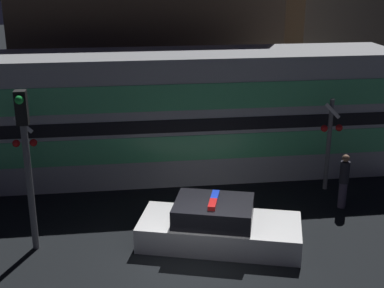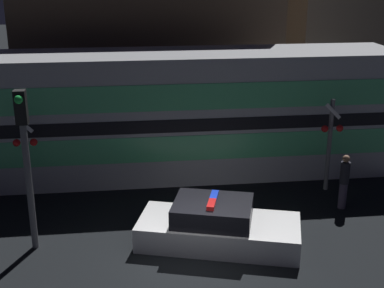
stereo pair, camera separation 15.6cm
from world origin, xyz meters
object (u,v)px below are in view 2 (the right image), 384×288
Objects in this scene: crossing_signal_near at (330,140)px; traffic_light_corner at (26,153)px; police_car at (217,227)px; train at (172,114)px; pedestrian at (344,181)px.

traffic_light_corner reaches higher than crossing_signal_near.
traffic_light_corner is (-5.09, 0.41, 2.30)m from police_car.
train is at bearing 50.58° from traffic_light_corner.
police_car is 5.60m from traffic_light_corner.
traffic_light_corner is at bearing -171.69° from pedestrian.
crossing_signal_near is (5.21, -2.38, -0.44)m from train.
pedestrian is 9.79m from traffic_light_corner.
traffic_light_corner is (-4.31, -5.25, 0.55)m from train.
pedestrian is 0.40× the size of traffic_light_corner.
traffic_light_corner reaches higher than pedestrian.
train is 3.67× the size of traffic_light_corner.
police_car is (0.78, -5.65, -1.75)m from train.
crossing_signal_near reaches higher than pedestrian.
pedestrian is (5.20, -3.86, -1.34)m from train.
traffic_light_corner reaches higher than police_car.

